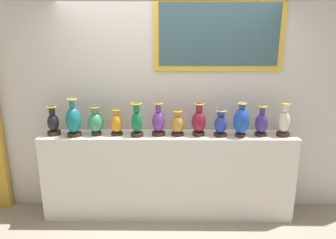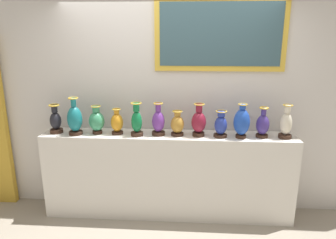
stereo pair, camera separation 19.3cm
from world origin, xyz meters
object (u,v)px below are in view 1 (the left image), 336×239
at_px(vase_jade, 96,122).
at_px(vase_violet, 158,122).
at_px(vase_amber, 117,124).
at_px(vase_ochre, 178,124).
at_px(vase_onyx, 53,123).
at_px(vase_cobalt, 221,124).
at_px(vase_ivory, 284,122).
at_px(vase_burgundy, 199,122).
at_px(vase_emerald, 137,122).
at_px(vase_sapphire, 241,121).
at_px(vase_indigo, 261,123).
at_px(vase_teal, 73,121).

xyz_separation_m(vase_jade, vase_violet, (0.72, -0.00, 0.00)).
relative_size(vase_amber, vase_ochre, 1.04).
bearing_deg(vase_jade, vase_onyx, -179.25).
bearing_deg(vase_cobalt, vase_ivory, 0.67).
bearing_deg(vase_ivory, vase_burgundy, 179.46).
distance_m(vase_onyx, vase_violet, 1.20).
relative_size(vase_emerald, vase_cobalt, 1.27).
bearing_deg(vase_ochre, vase_sapphire, -3.29).
height_order(vase_jade, vase_ivory, vase_ivory).
distance_m(vase_violet, vase_ochre, 0.22).
bearing_deg(vase_sapphire, vase_indigo, 9.41).
height_order(vase_emerald, vase_ivory, vase_emerald).
bearing_deg(vase_sapphire, vase_jade, 178.39).
relative_size(vase_onyx, vase_emerald, 0.89).
relative_size(vase_jade, vase_indigo, 0.95).
relative_size(vase_onyx, vase_jade, 1.03).
xyz_separation_m(vase_teal, vase_jade, (0.24, 0.05, -0.03)).
bearing_deg(vase_jade, vase_emerald, -5.27).
relative_size(vase_jade, vase_burgundy, 0.88).
distance_m(vase_amber, vase_ivory, 1.90).
bearing_deg(vase_onyx, vase_emerald, -2.23).
xyz_separation_m(vase_amber, vase_emerald, (0.24, -0.05, 0.03)).
bearing_deg(vase_indigo, vase_violet, 179.90).
bearing_deg(vase_indigo, vase_jade, 179.80).
bearing_deg(vase_ivory, vase_amber, 179.37).
xyz_separation_m(vase_amber, vase_burgundy, (0.94, -0.01, 0.03)).
bearing_deg(vase_burgundy, vase_cobalt, -4.09).
distance_m(vase_emerald, vase_cobalt, 0.95).
distance_m(vase_jade, vase_burgundy, 1.18).
distance_m(vase_emerald, vase_sapphire, 1.17).
relative_size(vase_onyx, vase_ivory, 0.90).
xyz_separation_m(vase_ochre, vase_cobalt, (0.49, -0.02, 0.01)).
relative_size(vase_teal, vase_ochre, 1.49).
xyz_separation_m(vase_onyx, vase_teal, (0.25, -0.04, 0.04)).
distance_m(vase_ochre, vase_sapphire, 0.72).
bearing_deg(vase_onyx, vase_ivory, -0.26).
relative_size(vase_onyx, vase_indigo, 0.98).
height_order(vase_onyx, vase_sapphire, vase_sapphire).
bearing_deg(vase_jade, vase_indigo, -0.20).
bearing_deg(vase_violet, vase_amber, 179.12).
height_order(vase_violet, vase_sapphire, vase_sapphire).
height_order(vase_onyx, vase_teal, vase_teal).
relative_size(vase_amber, vase_cobalt, 0.99).
distance_m(vase_burgundy, vase_cobalt, 0.25).
bearing_deg(vase_emerald, vase_amber, 168.96).
bearing_deg(vase_amber, vase_jade, -179.37).
xyz_separation_m(vase_amber, vase_ivory, (1.90, -0.02, 0.03)).
xyz_separation_m(vase_jade, vase_indigo, (1.89, -0.01, -0.01)).
height_order(vase_amber, vase_cobalt, vase_cobalt).
bearing_deg(vase_ivory, vase_onyx, 179.74).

